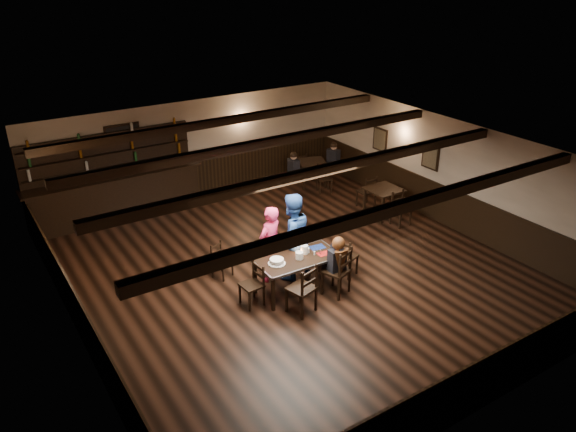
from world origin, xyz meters
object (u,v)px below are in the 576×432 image
man_blue (291,237)px  chair_near_right (340,268)px  chair_near_left (305,286)px  cake (277,262)px  dining_table (298,261)px  woman_pink (270,244)px  bar_counter (115,191)px

man_blue → chair_near_right: bearing=109.4°
chair_near_left → cake: size_ratio=2.96×
dining_table → cake: size_ratio=4.96×
chair_near_right → woman_pink: size_ratio=0.62×
chair_near_right → bar_counter: size_ratio=0.23×
woman_pink → bar_counter: bar_counter is taller
man_blue → woman_pink: bearing=-21.6°
man_blue → cake: size_ratio=5.47×
chair_near_right → bar_counter: (-2.60, 6.06, 0.12)m
bar_counter → man_blue: bearing=-66.3°
man_blue → bar_counter: bar_counter is taller
chair_near_right → bar_counter: 6.59m
dining_table → chair_near_left: (-0.33, -0.74, -0.08)m
dining_table → bar_counter: bar_counter is taller
woman_pink → cake: bearing=51.0°
chair_near_right → cake: bearing=150.9°
man_blue → cake: 0.84m
chair_near_left → bar_counter: bearing=104.9°
woman_pink → man_blue: man_blue is taller
woman_pink → cake: (-0.24, -0.65, -0.03)m
chair_near_right → cake: 1.27m
dining_table → chair_near_left: chair_near_left is taller
chair_near_right → woman_pink: (-0.86, 1.26, 0.22)m
chair_near_left → chair_near_right: (0.95, 0.16, 0.01)m
chair_near_left → bar_counter: size_ratio=0.23×
chair_near_left → cake: 0.81m
dining_table → bar_counter: 5.82m
woman_pink → bar_counter: size_ratio=0.37×
man_blue → cake: (-0.66, -0.50, -0.14)m
dining_table → woman_pink: bearing=109.6°
chair_near_left → woman_pink: size_ratio=0.62×
cake → man_blue: bearing=37.0°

